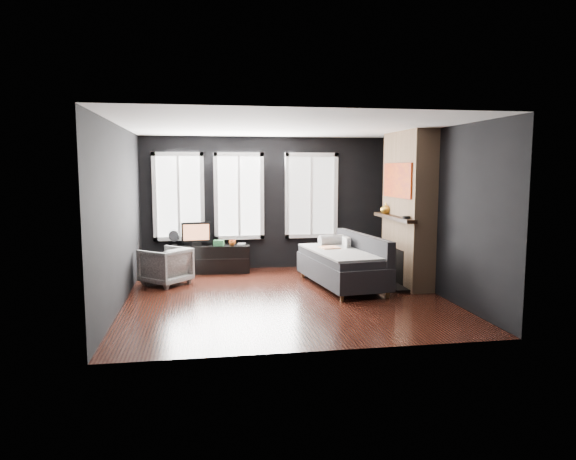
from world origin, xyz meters
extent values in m
plane|color=black|center=(0.00, 0.00, 0.00)|extent=(5.00, 5.00, 0.00)
plane|color=white|center=(0.00, 0.00, 2.70)|extent=(5.00, 5.00, 0.00)
cube|color=black|center=(0.00, 2.50, 1.35)|extent=(5.00, 0.02, 2.70)
cube|color=black|center=(-2.50, 0.00, 1.35)|extent=(0.02, 5.00, 2.70)
cube|color=black|center=(2.50, 0.00, 1.35)|extent=(0.02, 5.00, 2.70)
cube|color=gray|center=(1.29, 0.97, 0.66)|extent=(0.08, 0.33, 0.33)
imported|color=silver|center=(-1.95, 1.24, 0.37)|extent=(0.97, 0.98, 0.73)
imported|color=orange|center=(-0.71, 2.14, 0.61)|extent=(0.16, 0.15, 0.13)
imported|color=#BFB697|center=(-0.60, 2.26, 0.65)|extent=(0.16, 0.05, 0.21)
cube|color=#2C6D3C|center=(-0.98, 2.14, 0.60)|extent=(0.23, 0.18, 0.11)
imported|color=gold|center=(2.05, 1.05, 1.33)|extent=(0.24, 0.24, 0.19)
cylinder|color=black|center=(2.05, 0.05, 1.25)|extent=(0.17, 0.17, 0.04)
camera|label=1|loc=(-1.27, -7.96, 2.04)|focal=32.00mm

